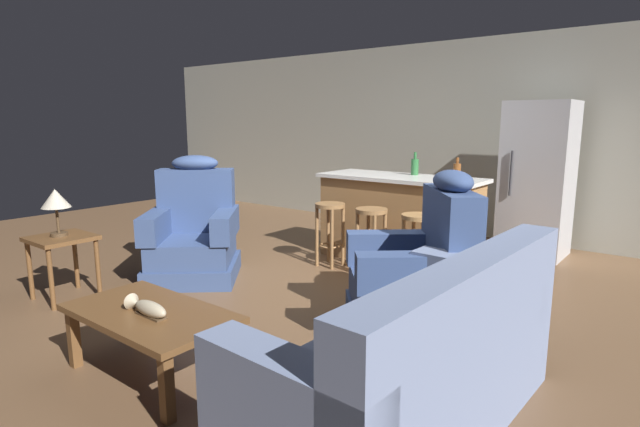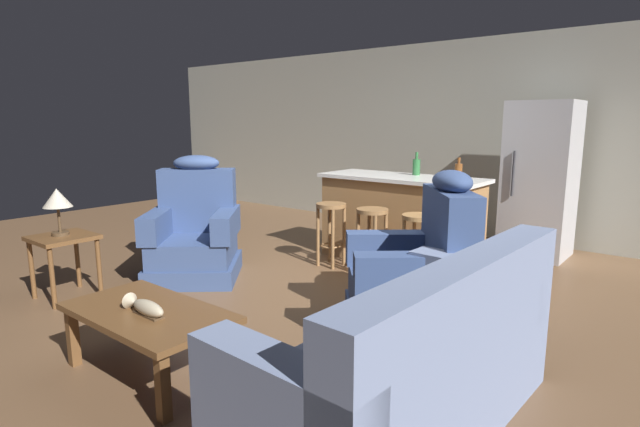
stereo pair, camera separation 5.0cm
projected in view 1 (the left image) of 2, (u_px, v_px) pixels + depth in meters
The scene contains 16 objects.
ground_plane at pixel (324, 292), 4.56m from camera, with size 12.00×12.00×0.00m.
back_wall at pixel (466, 139), 6.74m from camera, with size 12.00×0.05×2.60m.
coffee_table at pixel (150, 319), 3.01m from camera, with size 1.10×0.60×0.42m.
fish_figurine at pixel (147, 308), 2.92m from camera, with size 0.34×0.10×0.10m.
couch at pixel (416, 368), 2.47m from camera, with size 0.91×1.93×0.94m.
recliner_near_lamp at pixel (194, 235), 4.96m from camera, with size 1.19×1.19×1.20m.
recliner_near_island at pixel (419, 276), 3.66m from camera, with size 1.18×1.18×1.20m.
end_table at pixel (62, 247), 4.32m from camera, with size 0.48×0.48×0.56m.
table_lamp at pixel (56, 201), 4.26m from camera, with size 0.24×0.24×0.41m.
kitchen_island at pixel (399, 218), 5.51m from camera, with size 1.80×0.70×0.95m.
bar_stool_left at pixel (330, 223), 5.32m from camera, with size 0.32×0.32×0.68m.
bar_stool_middle at pixel (371, 229), 5.01m from camera, with size 0.32×0.32×0.68m.
bar_stool_right at pixel (418, 236), 4.69m from camera, with size 0.32×0.32×0.68m.
refrigerator at pixel (537, 180), 5.70m from camera, with size 0.70×0.69×1.76m.
bottle_tall_green at pixel (457, 170), 5.25m from camera, with size 0.08×0.08×0.21m.
bottle_short_amber at pixel (415, 166), 5.51m from camera, with size 0.08×0.08×0.25m.
Camera 1 is at (2.65, -3.45, 1.55)m, focal length 28.00 mm.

